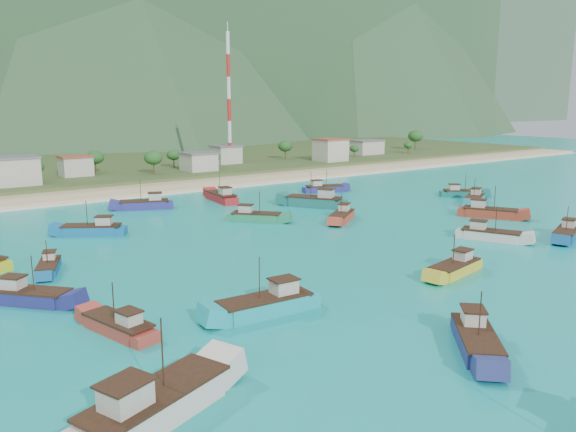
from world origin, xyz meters
TOP-DOWN VIEW (x-y plane):
  - ground at (0.00, 0.00)m, footprint 600.00×600.00m
  - beach at (0.00, 79.00)m, footprint 400.00×18.00m
  - land at (0.00, 140.00)m, footprint 400.00×110.00m
  - surf_line at (0.00, 69.50)m, footprint 400.00×2.50m
  - village at (13.48, 101.59)m, footprint 214.31×26.87m
  - vegetation at (-6.41, 102.67)m, footprint 280.72×25.95m
  - radio_tower at (43.48, 108.00)m, footprint 1.20×1.20m
  - boat_0 at (-42.20, 7.15)m, footprint 9.04×9.66m
  - boat_3 at (-9.10, 54.23)m, footprint 11.70×7.67m
  - boat_4 at (-22.18, -11.34)m, footprint 11.82×4.21m
  - boat_5 at (53.45, 16.88)m, footprint 10.87×7.57m
  - boat_6 at (16.64, 20.25)m, footprint 9.96×8.26m
  - boat_7 at (58.83, 24.31)m, footprint 9.65×8.52m
  - boat_8 at (2.88, 29.53)m, footprint 9.38×9.80m
  - boat_11 at (5.91, -14.37)m, footprint 10.34×4.66m
  - boat_12 at (21.67, 34.61)m, footprint 10.39×13.39m
  - boat_14 at (-40.34, -23.78)m, footprint 13.76×8.31m
  - boat_15 at (-11.60, -30.08)m, footprint 9.55×9.80m
  - boat_16 at (42.24, 5.41)m, footprint 8.47×11.63m
  - boat_17 at (-25.78, 36.56)m, footprint 10.81×8.64m
  - boat_19 at (-36.93, -7.21)m, footprint 5.07×9.75m
  - boat_21 at (26.02, -5.83)m, footprint 7.18×10.70m
  - boat_24 at (8.51, 52.62)m, footprint 4.84×12.18m
  - boat_26 at (37.14, -12.84)m, footprint 10.58×6.18m
  - boat_27 at (-37.25, 18.84)m, footprint 5.11×8.48m
  - boat_28 at (36.26, 49.34)m, footprint 10.86×6.07m

SIDE VIEW (x-z plane):
  - ground at x=0.00m, z-range 0.00..0.00m
  - beach at x=0.00m, z-range -0.60..0.60m
  - land at x=0.00m, z-range -1.20..1.20m
  - surf_line at x=0.00m, z-range -0.04..0.04m
  - boat_27 at x=-37.25m, z-range -1.93..2.89m
  - boat_19 at x=-36.93m, z-range -2.15..3.37m
  - boat_11 at x=5.91m, z-range -2.27..3.63m
  - boat_7 at x=58.83m, z-range -2.27..3.63m
  - boat_6 at x=16.64m, z-range -2.29..3.67m
  - boat_26 at x=37.14m, z-range -2.30..3.70m
  - boat_0 at x=-42.20m, z-range -2.32..3.73m
  - boat_21 at x=26.02m, z-range -2.34..3.79m
  - boat_28 at x=36.26m, z-range -2.35..3.80m
  - boat_8 at x=2.88m, z-range -2.36..3.83m
  - boat_15 at x=-11.60m, z-range -2.38..3.86m
  - boat_5 at x=53.45m, z-range -2.39..3.88m
  - boat_17 at x=-25.78m, z-range -2.43..3.97m
  - boat_3 at x=-9.10m, z-range -2.52..4.17m
  - boat_16 at x=42.24m, z-range -2.54..4.21m
  - boat_4 at x=-22.18m, z-range -2.58..4.29m
  - boat_24 at x=8.51m, z-range -2.62..4.39m
  - boat_14 at x=-40.34m, z-range -2.88..4.94m
  - boat_12 at x=21.67m, z-range -2.90..4.97m
  - village at x=13.48m, z-range 0.95..8.49m
  - vegetation at x=-6.41m, z-range 0.64..9.70m
  - radio_tower at x=43.48m, z-range 1.60..45.22m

